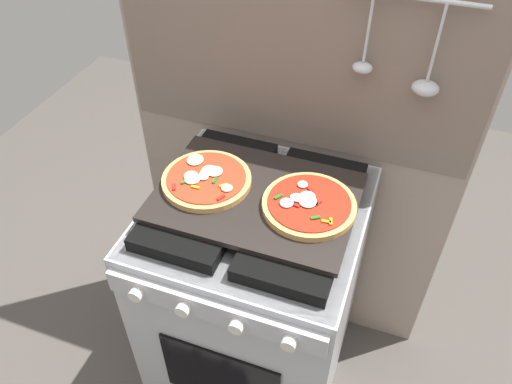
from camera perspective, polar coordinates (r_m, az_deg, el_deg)
The scene contains 6 objects.
ground_plane at distance 2.09m, azimuth 0.00°, elevation -19.08°, with size 4.00×4.00×0.00m, color #4C4742.
kitchen_backsplash at distance 1.68m, azimuth 3.95°, elevation 3.72°, with size 1.10×0.09×1.55m.
stove at distance 1.70m, azimuth -0.02°, elevation -11.91°, with size 0.60×0.64×0.90m.
baking_tray at distance 1.36m, azimuth 0.00°, elevation -0.56°, with size 0.54×0.38×0.02m, color black.
pizza_left at distance 1.39m, azimuth -5.73°, elevation 1.37°, with size 0.25×0.25×0.03m.
pizza_right at distance 1.32m, azimuth 6.01°, elevation -1.40°, with size 0.25×0.25×0.03m.
Camera 1 is at (0.34, -0.93, 1.84)m, focal length 35.19 mm.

